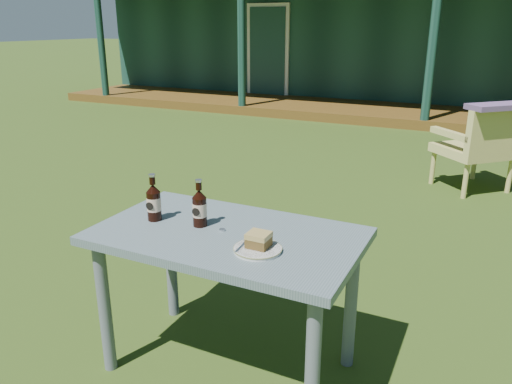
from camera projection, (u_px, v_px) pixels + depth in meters
The scene contains 11 objects.
ground at pixel (330, 244), 3.84m from camera, with size 80.00×80.00×0.00m, color #334916.
pavilion at pixel (461, 23), 11.32m from camera, with size 15.80×8.30×3.45m.
cafe_table at pixel (227, 253), 2.28m from camera, with size 1.20×0.70×0.72m.
plate at pixel (258, 249), 2.06m from camera, with size 0.20×0.20×0.01m.
cake_slice at pixel (259, 240), 2.06m from camera, with size 0.09×0.09×0.06m.
fork at pixel (243, 245), 2.08m from camera, with size 0.01×0.14×0.00m, color silver.
cola_bottle_near at pixel (200, 208), 2.29m from camera, with size 0.07×0.07×0.22m.
cola_bottle_far at pixel (154, 202), 2.36m from camera, with size 0.07×0.07×0.23m.
bottle_cap at pixel (222, 230), 2.26m from camera, with size 0.03×0.03×0.01m, color silver.
armchair_left at pixel (480, 144), 4.92m from camera, with size 0.87×0.87×0.86m.
floral_throw at pixel (500, 106), 4.63m from camera, with size 0.63×0.23×0.05m, color #614770.
Camera 1 is at (1.02, -3.41, 1.62)m, focal length 35.00 mm.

